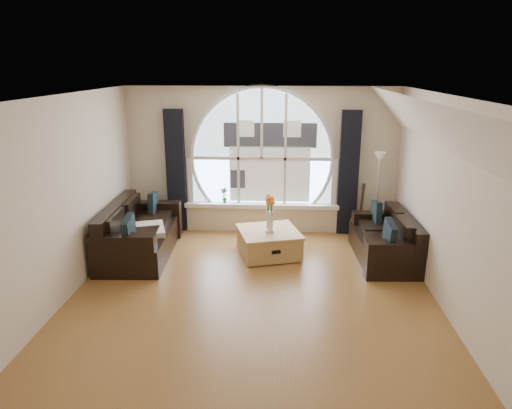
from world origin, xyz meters
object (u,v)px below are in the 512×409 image
object	(u,v)px
vase_flowers	(270,209)
guitar	(361,210)
coffee_chest	(269,242)
sofa_left	(140,232)
floor_lamp	(377,196)
potted_plant	(224,195)
sofa_right	(385,236)

from	to	relation	value
vase_flowers	guitar	bearing A→B (deg)	29.82
coffee_chest	vase_flowers	world-z (taller)	vase_flowers
sofa_left	guitar	size ratio (longest dim) A/B	1.84
floor_lamp	potted_plant	distance (m)	2.81
sofa_left	floor_lamp	distance (m)	4.18
coffee_chest	vase_flowers	bearing A→B (deg)	-87.31
guitar	potted_plant	bearing A→B (deg)	-164.74
vase_flowers	floor_lamp	distance (m)	2.10
sofa_left	sofa_right	bearing A→B (deg)	-2.29
sofa_left	coffee_chest	xyz separation A→B (m)	(2.13, 0.12, -0.17)
sofa_right	coffee_chest	size ratio (longest dim) A/B	1.76
sofa_left	sofa_right	size ratio (longest dim) A/B	1.16
potted_plant	sofa_left	bearing A→B (deg)	-133.89
sofa_left	coffee_chest	world-z (taller)	sofa_left
floor_lamp	guitar	bearing A→B (deg)	178.80
sofa_right	guitar	xyz separation A→B (m)	(-0.24, 0.97, 0.13)
potted_plant	coffee_chest	bearing A→B (deg)	-52.87
coffee_chest	potted_plant	size ratio (longest dim) A/B	3.24
sofa_left	vase_flowers	size ratio (longest dim) A/B	2.79
sofa_right	guitar	size ratio (longest dim) A/B	1.58
sofa_left	coffee_chest	distance (m)	2.14
guitar	potted_plant	distance (m)	2.55
guitar	sofa_left	bearing A→B (deg)	-143.33
coffee_chest	potted_plant	xyz separation A→B (m)	(-0.89, 1.17, 0.46)
potted_plant	vase_flowers	bearing A→B (deg)	-53.41
sofa_left	vase_flowers	bearing A→B (deg)	-0.79
sofa_left	potted_plant	xyz separation A→B (m)	(1.24, 1.29, 0.30)
sofa_left	coffee_chest	bearing A→B (deg)	0.37
coffee_chest	vase_flowers	distance (m)	0.59
coffee_chest	potted_plant	world-z (taller)	potted_plant
guitar	potted_plant	xyz separation A→B (m)	(-2.53, 0.28, 0.17)
guitar	potted_plant	world-z (taller)	guitar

